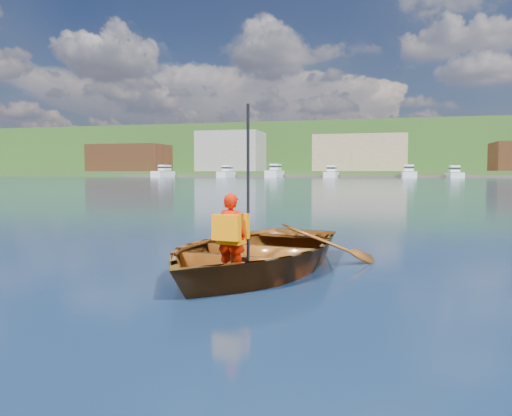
{
  "coord_description": "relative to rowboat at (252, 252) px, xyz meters",
  "views": [
    {
      "loc": [
        2.2,
        -6.06,
        1.33
      ],
      "look_at": [
        0.56,
        0.44,
        0.86
      ],
      "focal_mm": 35.0,
      "sensor_mm": 36.0,
      "label": 1
    }
  ],
  "objects": [
    {
      "name": "waterfront_buildings",
      "position": [
        -8.25,
        164.56,
        7.48
      ],
      "size": [
        202.0,
        16.0,
        14.0
      ],
      "color": "maroon",
      "rests_on": "ground"
    },
    {
      "name": "rowboat",
      "position": [
        0.0,
        0.0,
        0.0
      ],
      "size": [
        3.55,
        4.45,
        0.83
      ],
      "color": "brown",
      "rests_on": "ground"
    },
    {
      "name": "hillside_trees",
      "position": [
        -10.0,
        236.42,
        17.44
      ],
      "size": [
        291.97,
        80.37,
        24.21
      ],
      "color": "#382314",
      "rests_on": "ground"
    },
    {
      "name": "ground",
      "position": [
        -0.51,
        -0.44,
        -0.26
      ],
      "size": [
        600.0,
        600.0,
        0.0
      ],
      "color": "#0F2940",
      "rests_on": "ground"
    },
    {
      "name": "marina_yachts",
      "position": [
        2.94,
        142.9,
        1.1
      ],
      "size": [
        145.69,
        13.47,
        4.41
      ],
      "color": "white",
      "rests_on": "ground"
    },
    {
      "name": "child_paddler",
      "position": [
        -0.02,
        -0.91,
        0.36
      ],
      "size": [
        0.4,
        0.39,
        2.04
      ],
      "color": "#C61300",
      "rests_on": "ground"
    },
    {
      "name": "shoreline",
      "position": [
        -0.51,
        236.17,
        10.06
      ],
      "size": [
        400.0,
        140.0,
        22.0
      ],
      "color": "#324C1D",
      "rests_on": "ground"
    },
    {
      "name": "dock",
      "position": [
        -4.95,
        147.56,
        0.14
      ],
      "size": [
        160.03,
        10.77,
        0.8
      ],
      "color": "#4E473B",
      "rests_on": "ground"
    }
  ]
}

